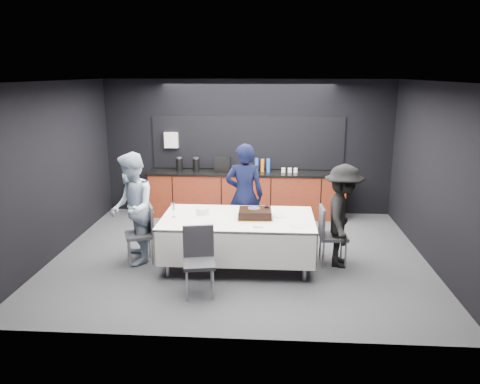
{
  "coord_description": "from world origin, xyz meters",
  "views": [
    {
      "loc": [
        0.49,
        -7.21,
        2.93
      ],
      "look_at": [
        0.0,
        0.1,
        1.05
      ],
      "focal_mm": 35.0,
      "sensor_mm": 36.0,
      "label": 1
    }
  ],
  "objects_px": {
    "party_table": "(238,226)",
    "person_center": "(244,196)",
    "person_left": "(132,209)",
    "cake_assembly": "(255,213)",
    "chair_left": "(144,229)",
    "chair_right": "(328,231)",
    "plate_stack": "(202,211)",
    "champagne_flute": "(173,207)",
    "person_right": "(343,216)",
    "chair_near": "(199,255)"
  },
  "relations": [
    {
      "from": "chair_left",
      "to": "person_center",
      "type": "height_order",
      "value": "person_center"
    },
    {
      "from": "cake_assembly",
      "to": "chair_right",
      "type": "height_order",
      "value": "cake_assembly"
    },
    {
      "from": "person_center",
      "to": "chair_right",
      "type": "bearing_deg",
      "value": 149.54
    },
    {
      "from": "plate_stack",
      "to": "person_right",
      "type": "height_order",
      "value": "person_right"
    },
    {
      "from": "cake_assembly",
      "to": "chair_right",
      "type": "xyz_separation_m",
      "value": [
        1.14,
        0.14,
        -0.31
      ]
    },
    {
      "from": "plate_stack",
      "to": "chair_right",
      "type": "height_order",
      "value": "chair_right"
    },
    {
      "from": "person_center",
      "to": "chair_near",
      "type": "bearing_deg",
      "value": 72.41
    },
    {
      "from": "champagne_flute",
      "to": "person_center",
      "type": "distance_m",
      "value": 1.39
    },
    {
      "from": "person_center",
      "to": "person_left",
      "type": "xyz_separation_m",
      "value": [
        -1.7,
        -0.85,
        -0.02
      ]
    },
    {
      "from": "chair_right",
      "to": "person_right",
      "type": "relative_size",
      "value": 0.58
    },
    {
      "from": "party_table",
      "to": "chair_left",
      "type": "relative_size",
      "value": 2.51
    },
    {
      "from": "plate_stack",
      "to": "person_center",
      "type": "relative_size",
      "value": 0.11
    },
    {
      "from": "party_table",
      "to": "person_center",
      "type": "relative_size",
      "value": 1.3
    },
    {
      "from": "chair_left",
      "to": "person_right",
      "type": "height_order",
      "value": "person_right"
    },
    {
      "from": "person_center",
      "to": "person_right",
      "type": "bearing_deg",
      "value": 151.91
    },
    {
      "from": "plate_stack",
      "to": "chair_left",
      "type": "distance_m",
      "value": 0.97
    },
    {
      "from": "chair_right",
      "to": "person_left",
      "type": "distance_m",
      "value": 3.07
    },
    {
      "from": "person_right",
      "to": "cake_assembly",
      "type": "bearing_deg",
      "value": 104.17
    },
    {
      "from": "person_left",
      "to": "person_right",
      "type": "height_order",
      "value": "person_left"
    },
    {
      "from": "cake_assembly",
      "to": "chair_left",
      "type": "distance_m",
      "value": 1.77
    },
    {
      "from": "party_table",
      "to": "chair_near",
      "type": "bearing_deg",
      "value": -115.34
    },
    {
      "from": "party_table",
      "to": "chair_left",
      "type": "bearing_deg",
      "value": 178.27
    },
    {
      "from": "person_center",
      "to": "plate_stack",
      "type": "bearing_deg",
      "value": 48.24
    },
    {
      "from": "party_table",
      "to": "person_center",
      "type": "xyz_separation_m",
      "value": [
        0.05,
        0.87,
        0.25
      ]
    },
    {
      "from": "cake_assembly",
      "to": "champagne_flute",
      "type": "height_order",
      "value": "champagne_flute"
    },
    {
      "from": "party_table",
      "to": "person_left",
      "type": "relative_size",
      "value": 1.32
    },
    {
      "from": "chair_right",
      "to": "person_center",
      "type": "relative_size",
      "value": 0.52
    },
    {
      "from": "party_table",
      "to": "person_center",
      "type": "bearing_deg",
      "value": 86.62
    },
    {
      "from": "party_table",
      "to": "champagne_flute",
      "type": "xyz_separation_m",
      "value": [
        -0.99,
        -0.06,
        0.3
      ]
    },
    {
      "from": "chair_near",
      "to": "person_left",
      "type": "relative_size",
      "value": 0.53
    },
    {
      "from": "person_center",
      "to": "party_table",
      "type": "bearing_deg",
      "value": 84.55
    },
    {
      "from": "champagne_flute",
      "to": "person_right",
      "type": "xyz_separation_m",
      "value": [
        2.59,
        0.17,
        -0.14
      ]
    },
    {
      "from": "chair_near",
      "to": "person_right",
      "type": "relative_size",
      "value": 0.58
    },
    {
      "from": "cake_assembly",
      "to": "chair_left",
      "type": "xyz_separation_m",
      "value": [
        -1.75,
        0.05,
        -0.31
      ]
    },
    {
      "from": "cake_assembly",
      "to": "chair_near",
      "type": "height_order",
      "value": "cake_assembly"
    },
    {
      "from": "party_table",
      "to": "person_left",
      "type": "bearing_deg",
      "value": 179.33
    },
    {
      "from": "plate_stack",
      "to": "person_left",
      "type": "relative_size",
      "value": 0.12
    },
    {
      "from": "party_table",
      "to": "chair_right",
      "type": "height_order",
      "value": "chair_right"
    },
    {
      "from": "cake_assembly",
      "to": "plate_stack",
      "type": "relative_size",
      "value": 2.68
    },
    {
      "from": "person_center",
      "to": "person_right",
      "type": "distance_m",
      "value": 1.73
    },
    {
      "from": "party_table",
      "to": "person_center",
      "type": "distance_m",
      "value": 0.9
    },
    {
      "from": "party_table",
      "to": "plate_stack",
      "type": "distance_m",
      "value": 0.61
    },
    {
      "from": "cake_assembly",
      "to": "champagne_flute",
      "type": "xyz_separation_m",
      "value": [
        -1.25,
        -0.05,
        0.09
      ]
    },
    {
      "from": "chair_right",
      "to": "person_right",
      "type": "distance_m",
      "value": 0.33
    },
    {
      "from": "plate_stack",
      "to": "chair_left",
      "type": "bearing_deg",
      "value": -174.98
    },
    {
      "from": "party_table",
      "to": "chair_right",
      "type": "relative_size",
      "value": 2.51
    },
    {
      "from": "champagne_flute",
      "to": "chair_left",
      "type": "relative_size",
      "value": 0.24
    },
    {
      "from": "chair_left",
      "to": "person_right",
      "type": "relative_size",
      "value": 0.58
    },
    {
      "from": "chair_right",
      "to": "person_right",
      "type": "bearing_deg",
      "value": -7.69
    },
    {
      "from": "party_table",
      "to": "person_center",
      "type": "height_order",
      "value": "person_center"
    }
  ]
}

